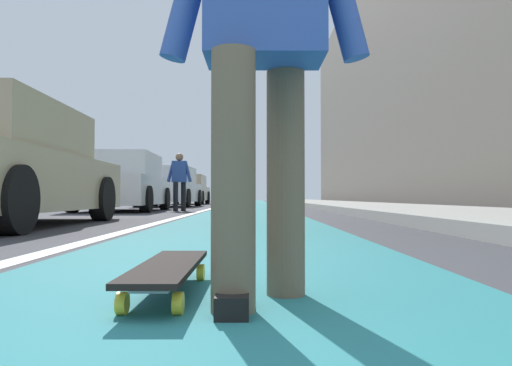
{
  "coord_description": "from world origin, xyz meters",
  "views": [
    {
      "loc": [
        -0.81,
        -0.12,
        0.36
      ],
      "look_at": [
        8.59,
        -0.16,
        0.63
      ],
      "focal_mm": 33.84,
      "sensor_mm": 36.0,
      "label": 1
    }
  ],
  "objects_px": {
    "parked_car_far": "(170,188)",
    "traffic_light": "(220,143)",
    "parked_car_mid": "(123,184)",
    "skater_person": "(263,27)",
    "skateboard": "(168,269)",
    "pedestrian_distant": "(180,178)",
    "parked_car_end": "(188,190)"
  },
  "relations": [
    {
      "from": "skateboard",
      "to": "parked_car_mid",
      "type": "bearing_deg",
      "value": 16.06
    },
    {
      "from": "skater_person",
      "to": "pedestrian_distant",
      "type": "bearing_deg",
      "value": 10.27
    },
    {
      "from": "skateboard",
      "to": "pedestrian_distant",
      "type": "height_order",
      "value": "pedestrian_distant"
    },
    {
      "from": "skateboard",
      "to": "parked_car_mid",
      "type": "height_order",
      "value": "parked_car_mid"
    },
    {
      "from": "parked_car_mid",
      "to": "traffic_light",
      "type": "distance_m",
      "value": 11.99
    },
    {
      "from": "parked_car_mid",
      "to": "parked_car_end",
      "type": "distance_m",
      "value": 12.53
    },
    {
      "from": "skateboard",
      "to": "pedestrian_distant",
      "type": "bearing_deg",
      "value": 8.61
    },
    {
      "from": "traffic_light",
      "to": "skateboard",
      "type": "bearing_deg",
      "value": -176.35
    },
    {
      "from": "parked_car_mid",
      "to": "skater_person",
      "type": "bearing_deg",
      "value": -162.46
    },
    {
      "from": "skateboard",
      "to": "parked_car_end",
      "type": "distance_m",
      "value": 23.38
    },
    {
      "from": "parked_car_far",
      "to": "pedestrian_distant",
      "type": "relative_size",
      "value": 2.92
    },
    {
      "from": "skater_person",
      "to": "traffic_light",
      "type": "distance_m",
      "value": 22.59
    },
    {
      "from": "parked_car_far",
      "to": "traffic_light",
      "type": "xyz_separation_m",
      "value": [
        5.76,
        -1.48,
        2.36
      ]
    },
    {
      "from": "parked_car_far",
      "to": "parked_car_end",
      "type": "relative_size",
      "value": 0.98
    },
    {
      "from": "parked_car_mid",
      "to": "pedestrian_distant",
      "type": "xyz_separation_m",
      "value": [
        0.05,
        -1.45,
        0.15
      ]
    },
    {
      "from": "parked_car_end",
      "to": "traffic_light",
      "type": "height_order",
      "value": "traffic_light"
    },
    {
      "from": "parked_car_mid",
      "to": "traffic_light",
      "type": "xyz_separation_m",
      "value": [
        11.64,
        -1.64,
        2.38
      ]
    },
    {
      "from": "skater_person",
      "to": "parked_car_end",
      "type": "bearing_deg",
      "value": 8.4
    },
    {
      "from": "skater_person",
      "to": "traffic_light",
      "type": "bearing_deg",
      "value": 4.5
    },
    {
      "from": "parked_car_mid",
      "to": "traffic_light",
      "type": "height_order",
      "value": "traffic_light"
    },
    {
      "from": "skateboard",
      "to": "parked_car_far",
      "type": "distance_m",
      "value": 16.78
    },
    {
      "from": "skater_person",
      "to": "pedestrian_distant",
      "type": "height_order",
      "value": "skater_person"
    },
    {
      "from": "parked_car_far",
      "to": "parked_car_end",
      "type": "height_order",
      "value": "parked_car_end"
    },
    {
      "from": "traffic_light",
      "to": "parked_car_end",
      "type": "bearing_deg",
      "value": 61.85
    },
    {
      "from": "parked_car_mid",
      "to": "parked_car_far",
      "type": "relative_size",
      "value": 0.95
    },
    {
      "from": "parked_car_end",
      "to": "traffic_light",
      "type": "xyz_separation_m",
      "value": [
        -0.9,
        -1.68,
        2.35
      ]
    },
    {
      "from": "parked_car_mid",
      "to": "pedestrian_distant",
      "type": "height_order",
      "value": "pedestrian_distant"
    },
    {
      "from": "parked_car_far",
      "to": "pedestrian_distant",
      "type": "height_order",
      "value": "pedestrian_distant"
    },
    {
      "from": "skateboard",
      "to": "parked_car_end",
      "type": "bearing_deg",
      "value": 7.61
    },
    {
      "from": "skater_person",
      "to": "pedestrian_distant",
      "type": "distance_m",
      "value": 11.0
    },
    {
      "from": "skater_person",
      "to": "traffic_light",
      "type": "xyz_separation_m",
      "value": [
        22.42,
        1.77,
        2.14
      ]
    },
    {
      "from": "skater_person",
      "to": "parked_car_mid",
      "type": "xyz_separation_m",
      "value": [
        10.78,
        3.41,
        -0.23
      ]
    }
  ]
}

